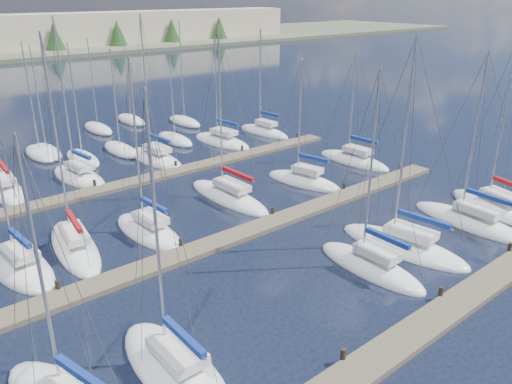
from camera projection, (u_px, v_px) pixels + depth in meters
ground at (36, 119)px, 66.03m from camera, size 400.00×400.00×0.00m
dock_near at (411, 335)px, 24.44m from camera, size 44.00×1.93×1.10m
dock_mid at (238, 235)px, 34.47m from camera, size 44.00×1.93×1.10m
dock_far at (142, 180)px, 44.50m from camera, size 44.00×1.93×1.10m
sailboat_k at (229, 197)px, 40.78m from camera, size 2.83×9.62×14.36m
sailboat_g at (495, 208)px, 38.69m from camera, size 4.87×8.74×13.81m
sailboat_h at (20, 267)px, 30.49m from camera, size 3.53×7.88×12.97m
sailboat_q at (222, 141)px, 55.85m from camera, size 3.76×8.70×12.25m
sailboat_c at (175, 368)px, 22.31m from camera, size 3.04×8.01×13.35m
sailboat_l at (304, 181)px, 44.19m from camera, size 4.00×7.79×11.50m
sailboat_o at (79, 177)px, 45.17m from camera, size 3.76×8.15×14.71m
sailboat_f at (470, 222)px, 36.34m from camera, size 2.79×9.14×12.94m
sailboat_p at (155, 159)px, 50.09m from camera, size 3.32×8.87×14.69m
sailboat_r at (264, 132)px, 59.57m from camera, size 2.86×7.81×12.69m
sailboat_d at (371, 267)px, 30.47m from camera, size 2.45×7.76×12.81m
sailboat_i at (75, 247)px, 32.83m from camera, size 3.76×9.17×14.46m
sailboat_n at (7, 190)px, 42.08m from camera, size 2.76×7.88×14.06m
sailboat_j at (149, 231)px, 34.92m from camera, size 3.08×7.70×12.83m
sailboat_e at (403, 246)px, 32.94m from camera, size 4.08×9.36×14.25m
sailboat_m at (354, 160)px, 49.55m from camera, size 2.99×8.29×11.49m
distant_boats at (42, 152)px, 51.74m from camera, size 36.93×20.75×13.30m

